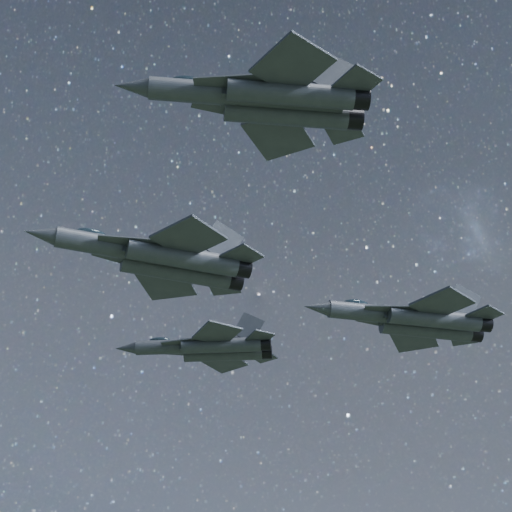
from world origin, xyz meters
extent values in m
cylinder|color=#2D3238|center=(-14.64, -3.73, 153.48)|extent=(8.22, 2.53, 1.70)
cone|color=#2D3238|center=(-19.86, -4.27, 153.48)|extent=(2.77, 1.79, 1.53)
ellipsoid|color=#18242C|center=(-15.95, -3.86, 154.30)|extent=(2.70, 1.41, 0.84)
cube|color=#2D3238|center=(-8.99, -3.14, 153.42)|extent=(9.08, 2.55, 1.42)
cylinder|color=#2D3238|center=(-8.44, -4.18, 152.93)|extent=(9.30, 2.64, 1.70)
cylinder|color=#2D3238|center=(-8.67, -2.01, 152.93)|extent=(9.30, 2.64, 1.70)
cylinder|color=black|center=(-3.44, -3.66, 152.93)|extent=(1.57, 1.71, 1.57)
cylinder|color=black|center=(-3.67, -1.49, 152.93)|extent=(1.57, 1.71, 1.57)
cube|color=#2D3238|center=(-12.53, -4.99, 153.35)|extent=(5.77, 1.70, 0.13)
cube|color=#2D3238|center=(-12.84, -2.06, 153.35)|extent=(5.79, 2.80, 0.13)
cube|color=#2D3238|center=(-8.39, -6.81, 153.15)|extent=(6.16, 6.26, 0.22)
cube|color=#2D3238|center=(-9.16, 0.58, 153.15)|extent=(5.79, 6.05, 0.22)
cube|color=#2D3238|center=(-3.73, -5.12, 153.15)|extent=(3.64, 3.69, 0.16)
cube|color=#2D3238|center=(-4.25, -0.12, 153.15)|extent=(3.41, 3.52, 0.16)
cube|color=#2D3238|center=(-5.26, -4.13, 155.01)|extent=(3.81, 0.59, 3.89)
cube|color=#2D3238|center=(-5.54, -1.41, 155.01)|extent=(3.76, 0.87, 3.89)
cylinder|color=#2D3238|center=(-7.12, 12.57, 153.16)|extent=(6.88, 3.29, 1.42)
cone|color=#2D3238|center=(-11.32, 13.82, 153.16)|extent=(2.46, 1.85, 1.28)
ellipsoid|color=#18242C|center=(-8.17, 12.88, 153.85)|extent=(2.35, 1.54, 0.70)
cube|color=#2D3238|center=(-2.58, 11.21, 153.12)|extent=(7.56, 3.45, 1.19)
cylinder|color=#2D3238|center=(-2.49, 10.23, 152.71)|extent=(7.75, 3.55, 1.42)
cylinder|color=#2D3238|center=(-1.97, 11.98, 152.71)|extent=(7.75, 3.55, 1.42)
cylinder|color=black|center=(1.53, 9.03, 152.71)|extent=(1.51, 1.60, 1.31)
cylinder|color=black|center=(2.05, 10.78, 152.71)|extent=(1.51, 1.60, 1.31)
cube|color=#2D3238|center=(-5.90, 10.92, 153.05)|extent=(4.67, 3.09, 0.11)
cube|color=#2D3238|center=(-5.20, 13.28, 153.05)|extent=(4.82, 1.46, 0.11)
cube|color=#2D3238|center=(-3.29, 8.19, 152.89)|extent=(4.38, 4.70, 0.18)
cube|color=#2D3238|center=(-1.52, 14.13, 152.89)|extent=(5.24, 5.19, 0.18)
cube|color=#2D3238|center=(0.84, 8.00, 152.89)|extent=(2.57, 2.70, 0.14)
cube|color=#2D3238|center=(2.04, 12.02, 152.89)|extent=(3.10, 3.09, 0.14)
cube|color=#2D3238|center=(-0.02, 9.26, 154.44)|extent=(3.01, 1.29, 3.25)
cube|color=#2D3238|center=(0.63, 11.44, 154.44)|extent=(3.14, 0.80, 3.25)
cylinder|color=#2D3238|center=(-10.00, -23.52, 152.89)|extent=(7.06, 2.23, 1.46)
cone|color=#2D3238|center=(-14.47, -23.01, 152.89)|extent=(2.38, 1.56, 1.31)
ellipsoid|color=#18242C|center=(-11.12, -23.39, 153.59)|extent=(2.33, 1.23, 0.72)
cube|color=#2D3238|center=(-5.16, -24.06, 152.84)|extent=(7.80, 2.26, 1.22)
cylinder|color=#2D3238|center=(-4.89, -25.04, 152.42)|extent=(7.99, 2.34, 1.46)
cylinder|color=#2D3238|center=(-4.68, -23.17, 152.42)|extent=(7.99, 2.34, 1.46)
cylinder|color=black|center=(-0.60, -25.52, 152.42)|extent=(1.36, 1.48, 1.35)
cylinder|color=black|center=(-0.39, -23.66, 152.42)|extent=(1.36, 1.48, 1.35)
cube|color=#2D3238|center=(-8.47, -24.96, 152.78)|extent=(4.96, 2.45, 0.11)
cube|color=#2D3238|center=(-8.18, -22.45, 152.78)|extent=(4.94, 1.42, 0.11)
cube|color=#2D3238|center=(-5.33, -27.25, 152.61)|extent=(4.95, 5.17, 0.19)
cube|color=#2D3238|center=(-4.61, -20.92, 152.61)|extent=(5.30, 5.37, 0.19)
cube|color=#2D3238|center=(-1.11, -26.69, 152.61)|extent=(2.91, 3.01, 0.14)
cube|color=#2D3238|center=(-0.63, -22.40, 152.61)|extent=(3.13, 3.17, 0.14)
cube|color=#2D3238|center=(-2.21, -25.57, 154.20)|extent=(3.23, 0.77, 3.34)
cube|color=#2D3238|center=(-1.95, -23.24, 154.20)|extent=(3.27, 0.51, 3.34)
cylinder|color=#2D3238|center=(11.28, 6.01, 155.67)|extent=(8.19, 1.88, 1.72)
cone|color=#2D3238|center=(5.99, 6.11, 155.67)|extent=(2.68, 1.60, 1.54)
ellipsoid|color=#18242C|center=(9.96, 6.03, 156.50)|extent=(2.65, 1.21, 0.85)
cube|color=#2D3238|center=(17.01, 5.89, 155.62)|extent=(9.07, 1.83, 1.43)
cylinder|color=#2D3238|center=(17.43, 4.78, 155.12)|extent=(9.29, 1.90, 1.72)
cylinder|color=#2D3238|center=(17.48, 6.98, 155.12)|extent=(9.29, 1.90, 1.72)
cylinder|color=black|center=(22.50, 4.68, 155.12)|extent=(1.46, 1.62, 1.59)
cylinder|color=black|center=(22.54, 6.88, 155.12)|extent=(1.46, 1.62, 1.59)
cube|color=#2D3238|center=(13.24, 4.48, 155.54)|extent=(5.86, 2.39, 0.13)
cube|color=#2D3238|center=(13.30, 7.45, 155.54)|extent=(5.85, 2.18, 0.13)
cube|color=#2D3238|center=(17.16, 2.14, 155.34)|extent=(6.03, 6.22, 0.22)
cube|color=#2D3238|center=(17.31, 9.63, 155.34)|extent=(6.10, 6.26, 0.22)
cube|color=#2D3238|center=(22.03, 3.26, 155.34)|extent=(3.55, 3.64, 0.17)
cube|color=#2D3238|center=(22.13, 8.32, 155.34)|extent=(3.59, 3.67, 0.17)
cube|color=#2D3238|center=(20.62, 4.44, 157.22)|extent=(3.83, 0.56, 3.92)
cube|color=#2D3238|center=(20.68, 7.20, 157.22)|extent=(3.83, 0.51, 3.92)
camera|label=1|loc=(-15.57, -62.54, 115.55)|focal=60.00mm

